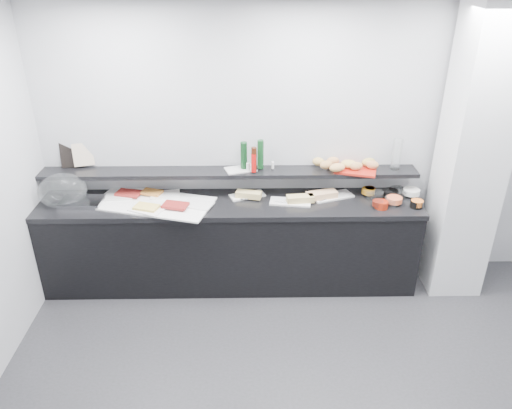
{
  "coord_description": "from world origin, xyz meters",
  "views": [
    {
      "loc": [
        -0.51,
        -2.52,
        3.03
      ],
      "look_at": [
        -0.45,
        1.45,
        1.0
      ],
      "focal_mm": 35.0,
      "sensor_mm": 36.0,
      "label": 1
    }
  ],
  "objects_px": {
    "sandwich_plate_mid": "(290,202)",
    "framed_print": "(72,154)",
    "condiment_tray": "(241,169)",
    "cloche_base": "(82,202)",
    "bread_tray": "(356,170)",
    "carafe": "(397,154)"
  },
  "relations": [
    {
      "from": "cloche_base",
      "to": "carafe",
      "type": "height_order",
      "value": "carafe"
    },
    {
      "from": "cloche_base",
      "to": "carafe",
      "type": "bearing_deg",
      "value": 6.25
    },
    {
      "from": "sandwich_plate_mid",
      "to": "condiment_tray",
      "type": "bearing_deg",
      "value": 164.52
    },
    {
      "from": "sandwich_plate_mid",
      "to": "carafe",
      "type": "xyz_separation_m",
      "value": [
        1.01,
        0.21,
        0.39
      ]
    },
    {
      "from": "sandwich_plate_mid",
      "to": "framed_print",
      "type": "distance_m",
      "value": 2.15
    },
    {
      "from": "cloche_base",
      "to": "bread_tray",
      "type": "height_order",
      "value": "bread_tray"
    },
    {
      "from": "sandwich_plate_mid",
      "to": "condiment_tray",
      "type": "relative_size",
      "value": 1.35
    },
    {
      "from": "cloche_base",
      "to": "sandwich_plate_mid",
      "type": "xyz_separation_m",
      "value": [
        1.96,
        -0.01,
        -0.01
      ]
    },
    {
      "from": "framed_print",
      "to": "sandwich_plate_mid",
      "type": "bearing_deg",
      "value": -15.13
    },
    {
      "from": "carafe",
      "to": "sandwich_plate_mid",
      "type": "bearing_deg",
      "value": -168.3
    },
    {
      "from": "sandwich_plate_mid",
      "to": "framed_print",
      "type": "bearing_deg",
      "value": 179.93
    },
    {
      "from": "framed_print",
      "to": "condiment_tray",
      "type": "relative_size",
      "value": 0.92
    },
    {
      "from": "sandwich_plate_mid",
      "to": "carafe",
      "type": "bearing_deg",
      "value": 20.28
    },
    {
      "from": "cloche_base",
      "to": "framed_print",
      "type": "bearing_deg",
      "value": 115.74
    },
    {
      "from": "sandwich_plate_mid",
      "to": "condiment_tray",
      "type": "xyz_separation_m",
      "value": [
        -0.47,
        0.21,
        0.25
      ]
    },
    {
      "from": "cloche_base",
      "to": "condiment_tray",
      "type": "xyz_separation_m",
      "value": [
        1.49,
        0.2,
        0.24
      ]
    },
    {
      "from": "condiment_tray",
      "to": "sandwich_plate_mid",
      "type": "bearing_deg",
      "value": -41.48
    },
    {
      "from": "cloche_base",
      "to": "framed_print",
      "type": "height_order",
      "value": "framed_print"
    },
    {
      "from": "sandwich_plate_mid",
      "to": "condiment_tray",
      "type": "height_order",
      "value": "condiment_tray"
    },
    {
      "from": "sandwich_plate_mid",
      "to": "condiment_tray",
      "type": "distance_m",
      "value": 0.57
    },
    {
      "from": "framed_print",
      "to": "cloche_base",
      "type": "bearing_deg",
      "value": -73.17
    },
    {
      "from": "framed_print",
      "to": "condiment_tray",
      "type": "distance_m",
      "value": 1.63
    }
  ]
}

